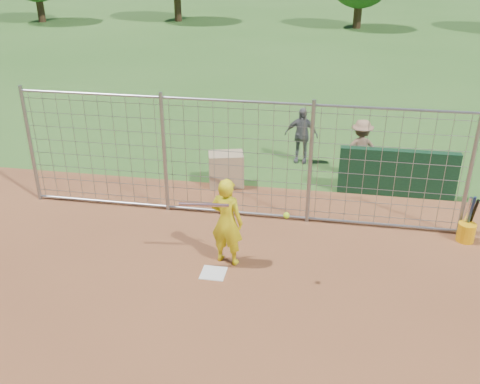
% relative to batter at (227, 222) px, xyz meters
% --- Properties ---
extents(ground, '(100.00, 100.00, 0.00)m').
position_rel_batter_xyz_m(ground, '(-0.16, -0.23, -0.83)').
color(ground, '#2D591E').
rests_on(ground, ground).
extents(home_plate, '(0.43, 0.43, 0.02)m').
position_rel_batter_xyz_m(home_plate, '(-0.16, -0.43, -0.82)').
color(home_plate, silver).
rests_on(home_plate, ground).
extents(dugout_wall, '(2.60, 0.20, 1.10)m').
position_rel_batter_xyz_m(dugout_wall, '(3.24, 3.37, -0.28)').
color(dugout_wall, '#11381E').
rests_on(dugout_wall, ground).
extents(batter, '(0.68, 0.53, 1.66)m').
position_rel_batter_xyz_m(batter, '(0.00, 0.00, 0.00)').
color(batter, yellow).
rests_on(batter, ground).
extents(bystander_b, '(0.88, 0.42, 1.46)m').
position_rel_batter_xyz_m(bystander_b, '(0.95, 5.01, -0.10)').
color(bystander_b, '#5B5C60').
rests_on(bystander_b, ground).
extents(bystander_c, '(1.01, 0.67, 1.46)m').
position_rel_batter_xyz_m(bystander_c, '(2.43, 4.28, -0.10)').
color(bystander_c, '#9A7254').
rests_on(bystander_c, ground).
extents(equipment_bin, '(0.92, 0.74, 0.80)m').
position_rel_batter_xyz_m(equipment_bin, '(-0.67, 3.25, -0.43)').
color(equipment_bin, tan).
rests_on(equipment_bin, ground).
extents(equipment_in_play, '(1.91, 0.38, 0.14)m').
position_rel_batter_xyz_m(equipment_in_play, '(-0.00, -0.28, 0.43)').
color(equipment_in_play, silver).
rests_on(equipment_in_play, ground).
extents(bucket_with_bats, '(0.34, 0.41, 0.97)m').
position_rel_batter_xyz_m(bucket_with_bats, '(4.42, 1.53, -0.58)').
color(bucket_with_bats, '#F6A70C').
rests_on(bucket_with_bats, ground).
extents(backstop_fence, '(9.08, 0.08, 2.60)m').
position_rel_batter_xyz_m(backstop_fence, '(-0.16, 1.77, 0.43)').
color(backstop_fence, gray).
rests_on(backstop_fence, ground).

